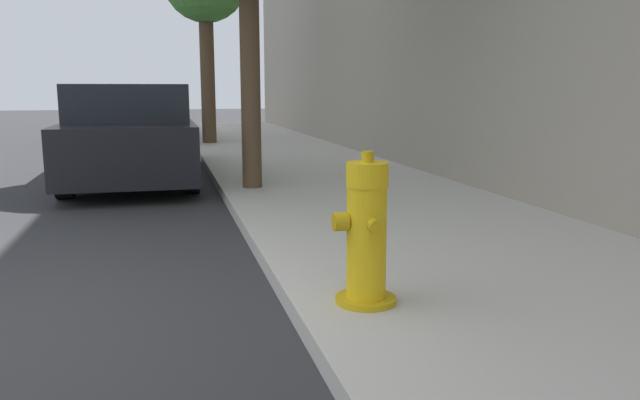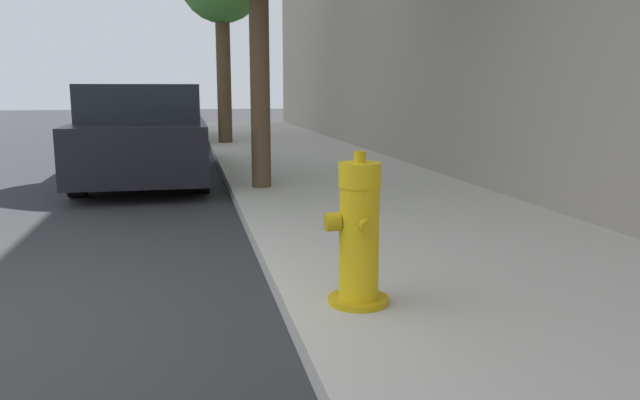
% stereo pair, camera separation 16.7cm
% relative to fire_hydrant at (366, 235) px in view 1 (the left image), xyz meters
% --- Properties ---
extents(sidewalk_slab, '(3.10, 40.00, 0.12)m').
position_rel_fire_hydrant_xyz_m(sidewalk_slab, '(1.13, 0.15, -0.46)').
color(sidewalk_slab, '#B7B2A8').
rests_on(sidewalk_slab, ground_plane).
extents(fire_hydrant, '(0.37, 0.36, 0.88)m').
position_rel_fire_hydrant_xyz_m(fire_hydrant, '(0.00, 0.00, 0.00)').
color(fire_hydrant, '#C39C11').
rests_on(fire_hydrant, sidewalk_slab).
extents(parked_car_near, '(1.73, 4.54, 1.40)m').
position_rel_fire_hydrant_xyz_m(parked_car_near, '(-1.53, 6.24, 0.17)').
color(parked_car_near, black).
rests_on(parked_car_near, ground_plane).
extents(parked_car_mid, '(1.81, 4.58, 1.33)m').
position_rel_fire_hydrant_xyz_m(parked_car_mid, '(-1.56, 12.99, 0.12)').
color(parked_car_mid, navy).
rests_on(parked_car_mid, ground_plane).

